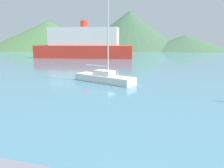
% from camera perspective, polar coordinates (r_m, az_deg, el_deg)
% --- Properties ---
extents(sailboat_middle, '(6.44, 4.77, 10.42)m').
position_cam_1_polar(sailboat_middle, '(21.61, -2.02, 1.80)').
color(sailboat_middle, white).
rests_on(sailboat_middle, ground_plane).
extents(ferry_distant, '(22.88, 7.40, 8.64)m').
position_cam_1_polar(ferry_distant, '(53.67, -7.12, 10.18)').
color(ferry_distant, red).
rests_on(ferry_distant, ground_plane).
extents(hill_west, '(54.85, 54.85, 12.91)m').
position_cam_1_polar(hill_west, '(108.46, -16.23, 12.14)').
color(hill_west, '#3D6038').
rests_on(hill_west, ground_plane).
extents(hill_central, '(45.88, 45.88, 17.03)m').
position_cam_1_polar(hill_central, '(101.75, 4.53, 13.79)').
color(hill_central, '#38563D').
rests_on(hill_central, ground_plane).
extents(hill_east, '(34.93, 34.93, 6.37)m').
position_cam_1_polar(hill_east, '(97.44, 18.54, 10.22)').
color(hill_east, '#38563D').
rests_on(hill_east, ground_plane).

